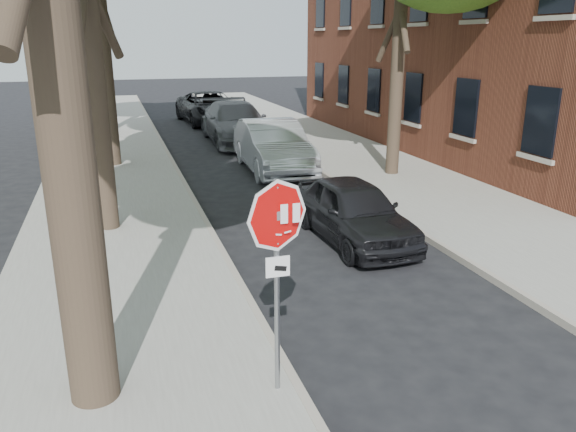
{
  "coord_description": "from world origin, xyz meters",
  "views": [
    {
      "loc": [
        -2.32,
        -5.64,
        4.15
      ],
      "look_at": [
        -0.34,
        0.74,
        2.05
      ],
      "focal_mm": 35.0,
      "sensor_mm": 36.0,
      "label": 1
    }
  ],
  "objects_px": {
    "car_a": "(354,211)",
    "car_c": "(236,123)",
    "car_b": "(273,146)",
    "car_d": "(210,108)",
    "stop_sign": "(277,247)"
  },
  "relations": [
    {
      "from": "stop_sign",
      "to": "car_b",
      "type": "xyz_separation_m",
      "value": [
        3.3,
        11.85,
        -1.12
      ]
    },
    {
      "from": "car_d",
      "to": "car_a",
      "type": "bearing_deg",
      "value": -94.37
    },
    {
      "from": "stop_sign",
      "to": "car_a",
      "type": "relative_size",
      "value": 0.67
    },
    {
      "from": "car_a",
      "to": "stop_sign",
      "type": "bearing_deg",
      "value": -124.74
    },
    {
      "from": "stop_sign",
      "to": "car_c",
      "type": "xyz_separation_m",
      "value": [
        3.3,
        17.56,
        -1.11
      ]
    },
    {
      "from": "car_b",
      "to": "car_d",
      "type": "bearing_deg",
      "value": 92.13
    },
    {
      "from": "car_a",
      "to": "car_c",
      "type": "height_order",
      "value": "car_c"
    },
    {
      "from": "stop_sign",
      "to": "car_d",
      "type": "height_order",
      "value": "stop_sign"
    },
    {
      "from": "car_d",
      "to": "car_b",
      "type": "bearing_deg",
      "value": -93.75
    },
    {
      "from": "stop_sign",
      "to": "car_b",
      "type": "distance_m",
      "value": 12.35
    },
    {
      "from": "stop_sign",
      "to": "car_d",
      "type": "relative_size",
      "value": 0.45
    },
    {
      "from": "car_b",
      "to": "car_c",
      "type": "distance_m",
      "value": 5.71
    },
    {
      "from": "car_b",
      "to": "stop_sign",
      "type": "bearing_deg",
      "value": -103.67
    },
    {
      "from": "car_b",
      "to": "car_c",
      "type": "xyz_separation_m",
      "value": [
        0.0,
        5.71,
        0.01
      ]
    },
    {
      "from": "car_c",
      "to": "stop_sign",
      "type": "bearing_deg",
      "value": -100.06
    }
  ]
}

